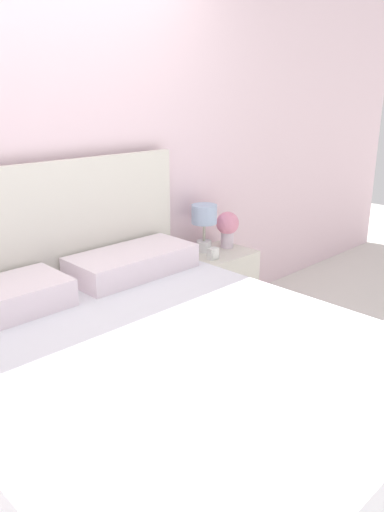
% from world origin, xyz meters
% --- Properties ---
extents(ground_plane, '(12.00, 12.00, 0.00)m').
position_xyz_m(ground_plane, '(0.00, 0.00, 0.00)').
color(ground_plane, silver).
extents(wall_back, '(8.00, 0.06, 2.60)m').
position_xyz_m(wall_back, '(0.00, 0.07, 1.30)').
color(wall_back, silver).
rests_on(wall_back, ground_plane).
extents(bed, '(1.81, 2.07, 1.29)m').
position_xyz_m(bed, '(0.00, -0.96, 0.34)').
color(bed, white).
rests_on(bed, ground_plane).
extents(nightstand, '(0.48, 0.40, 0.57)m').
position_xyz_m(nightstand, '(1.21, -0.21, 0.28)').
color(nightstand, silver).
rests_on(nightstand, ground_plane).
extents(table_lamp, '(0.18, 0.18, 0.34)m').
position_xyz_m(table_lamp, '(1.16, -0.12, 0.80)').
color(table_lamp, white).
rests_on(table_lamp, nightstand).
extents(flower_vase, '(0.16, 0.16, 0.26)m').
position_xyz_m(flower_vase, '(1.35, -0.17, 0.72)').
color(flower_vase, silver).
rests_on(flower_vase, nightstand).
extents(alarm_clock, '(0.07, 0.05, 0.08)m').
position_xyz_m(alarm_clock, '(1.07, -0.29, 0.61)').
color(alarm_clock, white).
rests_on(alarm_clock, nightstand).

